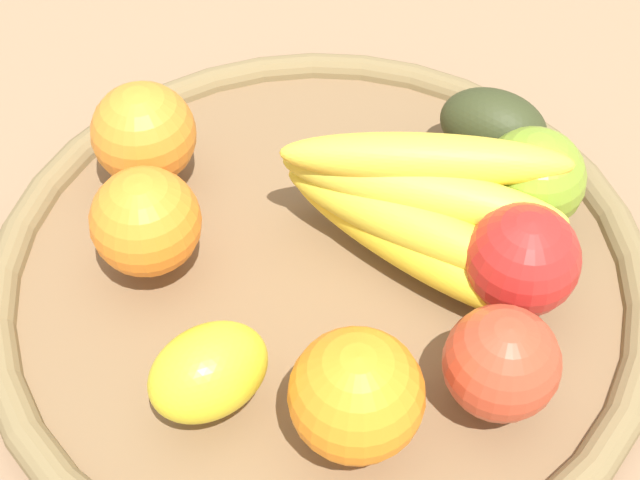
# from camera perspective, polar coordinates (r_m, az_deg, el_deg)

# --- Properties ---
(ground_plane) EXTENTS (2.40, 2.40, 0.00)m
(ground_plane) POSITION_cam_1_polar(r_m,az_deg,el_deg) (0.65, 0.00, -3.07)
(ground_plane) COLOR #8C6C4F
(ground_plane) RESTS_ON ground
(basket) EXTENTS (0.45, 0.45, 0.03)m
(basket) POSITION_cam_1_polar(r_m,az_deg,el_deg) (0.63, 0.00, -2.18)
(basket) COLOR brown
(basket) RESTS_ON ground_plane
(lemon_0) EXTENTS (0.09, 0.08, 0.05)m
(lemon_0) POSITION_cam_1_polar(r_m,az_deg,el_deg) (0.54, -6.81, -7.98)
(lemon_0) COLOR yellow
(lemon_0) RESTS_ON basket
(orange_0) EXTENTS (0.07, 0.07, 0.07)m
(orange_0) POSITION_cam_1_polar(r_m,az_deg,el_deg) (0.66, -10.69, 6.38)
(orange_0) COLOR orange
(orange_0) RESTS_ON basket
(apple_2) EXTENTS (0.10, 0.10, 0.07)m
(apple_2) POSITION_cam_1_polar(r_m,az_deg,el_deg) (0.59, 12.23, -1.19)
(apple_2) COLOR red
(apple_2) RESTS_ON basket
(banana_bunch) EXTENTS (0.19, 0.15, 0.08)m
(banana_bunch) POSITION_cam_1_polar(r_m,az_deg,el_deg) (0.60, 5.88, 2.19)
(banana_bunch) COLOR yellow
(banana_bunch) RESTS_ON basket
(orange_2) EXTENTS (0.10, 0.10, 0.07)m
(orange_2) POSITION_cam_1_polar(r_m,az_deg,el_deg) (0.60, -10.57, 1.10)
(orange_2) COLOR orange
(orange_2) RESTS_ON basket
(apple_1) EXTENTS (0.09, 0.09, 0.07)m
(apple_1) POSITION_cam_1_polar(r_m,az_deg,el_deg) (0.54, 11.00, -7.37)
(apple_1) COLOR #C34129
(apple_1) RESTS_ON basket
(orange_1) EXTENTS (0.10, 0.10, 0.08)m
(orange_1) POSITION_cam_1_polar(r_m,az_deg,el_deg) (0.52, 2.24, -9.44)
(orange_1) COLOR orange
(orange_1) RESTS_ON basket
(avocado) EXTENTS (0.09, 0.08, 0.05)m
(avocado) POSITION_cam_1_polar(r_m,az_deg,el_deg) (0.68, 10.51, 6.83)
(avocado) COLOR #32391D
(avocado) RESTS_ON basket
(apple_0) EXTENTS (0.10, 0.10, 0.07)m
(apple_0) POSITION_cam_1_polar(r_m,az_deg,el_deg) (0.64, 12.81, 3.63)
(apple_0) COLOR olive
(apple_0) RESTS_ON basket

